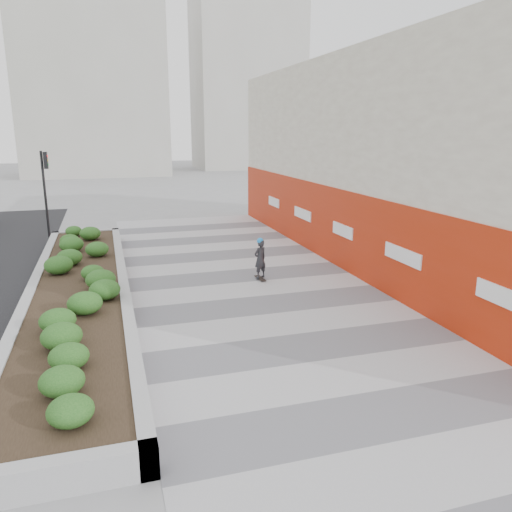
# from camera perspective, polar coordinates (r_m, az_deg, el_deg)

# --- Properties ---
(ground) EXTENTS (160.00, 160.00, 0.00)m
(ground) POSITION_cam_1_polar(r_m,az_deg,el_deg) (11.02, 9.69, -13.91)
(ground) COLOR gray
(ground) RESTS_ON ground
(walkway) EXTENTS (8.00, 36.00, 0.01)m
(walkway) POSITION_cam_1_polar(r_m,az_deg,el_deg) (13.50, 4.00, -8.27)
(walkway) COLOR #A8A8AD
(walkway) RESTS_ON ground
(building) EXTENTS (6.04, 24.08, 8.00)m
(building) POSITION_cam_1_polar(r_m,az_deg,el_deg) (21.06, 16.49, 10.42)
(building) COLOR #C0B2A4
(building) RESTS_ON ground
(planter) EXTENTS (3.00, 18.00, 0.90)m
(planter) POSITION_cam_1_polar(r_m,az_deg,el_deg) (16.37, -19.63, -3.47)
(planter) COLOR #9E9EA0
(planter) RESTS_ON ground
(traffic_signal_near) EXTENTS (0.33, 0.28, 4.20)m
(traffic_signal_near) POSITION_cam_1_polar(r_m,az_deg,el_deg) (26.39, -22.93, 7.88)
(traffic_signal_near) COLOR black
(traffic_signal_near) RESTS_ON ground
(distant_bldg_north_l) EXTENTS (16.00, 12.00, 20.00)m
(distant_bldg_north_l) POSITION_cam_1_polar(r_m,az_deg,el_deg) (63.83, -18.15, 17.88)
(distant_bldg_north_l) COLOR #ADAAA3
(distant_bldg_north_l) RESTS_ON ground
(distant_bldg_north_r) EXTENTS (14.00, 10.00, 24.00)m
(distant_bldg_north_r) POSITION_cam_1_polar(r_m,az_deg,el_deg) (71.69, -1.04, 19.67)
(distant_bldg_north_r) COLOR #ADAAA3
(distant_bldg_north_r) RESTS_ON ground
(manhole_cover) EXTENTS (0.44, 0.44, 0.01)m
(manhole_cover) POSITION_cam_1_polar(r_m,az_deg,el_deg) (13.68, 5.98, -8.02)
(manhole_cover) COLOR #595654
(manhole_cover) RESTS_ON ground
(skateboarder) EXTENTS (0.59, 0.73, 1.53)m
(skateboarder) POSITION_cam_1_polar(r_m,az_deg,el_deg) (17.50, 0.48, -0.31)
(skateboarder) COLOR beige
(skateboarder) RESTS_ON ground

